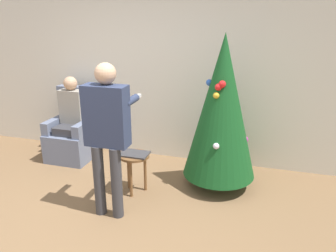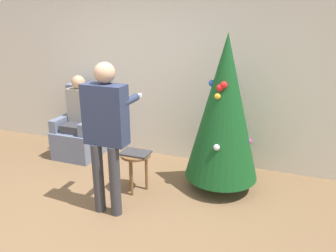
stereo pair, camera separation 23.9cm
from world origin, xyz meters
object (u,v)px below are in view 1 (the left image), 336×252
(christmas_tree, at_px, (222,108))
(side_stool, at_px, (134,162))
(person_standing, at_px, (107,127))
(armchair, at_px, (74,134))
(person_seated, at_px, (70,115))

(christmas_tree, relative_size, side_stool, 3.84)
(christmas_tree, bearing_deg, person_standing, -138.01)
(christmas_tree, bearing_deg, armchair, 173.11)
(person_seated, height_order, side_stool, person_seated)
(christmas_tree, distance_m, person_standing, 1.41)
(person_standing, relative_size, side_stool, 3.32)
(christmas_tree, height_order, side_stool, christmas_tree)
(christmas_tree, relative_size, person_standing, 1.16)
(christmas_tree, bearing_deg, side_stool, -154.68)
(armchair, distance_m, person_standing, 1.83)
(person_standing, bearing_deg, christmas_tree, 41.99)
(christmas_tree, xyz_separation_m, person_standing, (-1.05, -0.95, -0.04))
(side_stool, bearing_deg, person_seated, 151.81)
(armchair, relative_size, side_stool, 2.14)
(armchair, distance_m, side_stool, 1.49)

